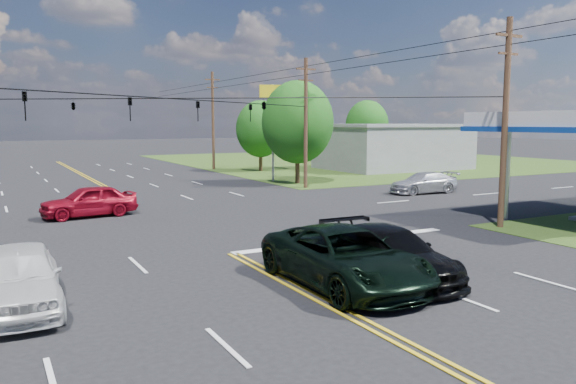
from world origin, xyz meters
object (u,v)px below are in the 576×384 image
suv_black (390,254)px  retail_ne (393,148)px  tree_right_b (260,129)px  pickup_white (19,278)px  pole_ne (306,122)px  pickup_dkgreen (345,257)px  pole_right_far (213,119)px  pole_se (505,121)px  tree_far_r (367,125)px  tree_right_a (298,122)px

suv_black → retail_ne: bearing=52.0°
retail_ne → tree_right_b: tree_right_b is taller
pickup_white → retail_ne: bearing=42.8°
pole_ne → pickup_dkgreen: pole_ne is taller
pole_ne → pole_right_far: (0.00, 19.00, 0.25)m
pole_se → tree_right_b: pole_se is taller
pole_ne → tree_right_b: bearing=76.9°
tree_far_r → pole_se: bearing=-118.3°
tree_right_b → suv_black: tree_right_b is taller
retail_ne → suv_black: size_ratio=2.54×
pole_se → pickup_dkgreen: size_ratio=1.52×
tree_far_r → pickup_white: bearing=-135.1°
retail_ne → tree_right_a: size_ratio=1.71×
pole_se → pole_right_far: size_ratio=0.95×
tree_right_b → pole_ne: bearing=-103.1°
pickup_white → pole_right_far: bearing=65.5°
tree_far_r → pickup_dkgreen: tree_far_r is taller
pole_ne → pickup_white: pole_ne is taller
tree_right_a → tree_far_r: size_ratio=1.07×
pole_right_far → pickup_white: 44.29m
pole_se → retail_ne: bearing=59.6°
tree_far_r → pickup_dkgreen: size_ratio=1.22×
pole_se → tree_far_r: (21.00, 39.00, -0.37)m
tree_right_b → suv_black: 39.91m
tree_right_b → tree_far_r: (17.50, 6.00, 0.33)m
tree_right_a → suv_black: tree_right_a is taller
pole_ne → tree_right_b: (3.50, 15.00, -0.70)m
retail_ne → suv_black: retail_ne is taller
pickup_dkgreen → pickup_white: pickup_dkgreen is taller
pickup_dkgreen → pole_ne: bearing=62.7°
retail_ne → pickup_white: 48.58m
pickup_dkgreen → pickup_white: 8.91m
tree_far_r → suv_black: size_ratio=1.38×
retail_ne → pole_se: 33.72m
pole_right_far → tree_right_b: 5.40m
pole_right_far → pole_ne: bearing=-90.0°
pole_ne → tree_right_b: 15.42m
retail_ne → pole_right_far: 19.02m
pole_right_far → pickup_dkgreen: size_ratio=1.60×
retail_ne → tree_right_b: (-13.50, 4.00, 2.02)m
tree_far_r → pickup_white: (-41.27, -41.14, -3.70)m
pole_se → pickup_dkgreen: 13.07m
pole_right_far → pickup_dkgreen: 43.18m
tree_right_b → tree_right_a: bearing=-101.8°
pole_se → pole_right_far: pole_right_far is taller
tree_right_a → pickup_dkgreen: 28.62m
retail_ne → pickup_dkgreen: retail_ne is taller
tree_right_a → tree_right_b: (2.50, 12.00, -0.65)m
pole_right_far → pickup_white: (-20.27, -39.14, -4.32)m
pole_se → tree_right_b: (3.50, 33.00, -0.70)m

